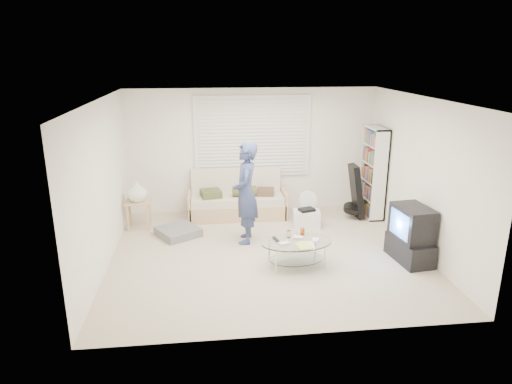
{
  "coord_description": "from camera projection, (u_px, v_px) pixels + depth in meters",
  "views": [
    {
      "loc": [
        -0.96,
        -6.77,
        3.16
      ],
      "look_at": [
        -0.15,
        0.3,
        0.97
      ],
      "focal_mm": 32.0,
      "sensor_mm": 36.0,
      "label": 1
    }
  ],
  "objects": [
    {
      "name": "storage_bin",
      "position": [
        306.0,
        218.0,
        8.62
      ],
      "size": [
        0.54,
        0.42,
        0.35
      ],
      "color": "white",
      "rests_on": "ground"
    },
    {
      "name": "grey_floor_pillow",
      "position": [
        178.0,
        232.0,
        8.19
      ],
      "size": [
        0.9,
        0.9,
        0.15
      ],
      "primitive_type": "cube",
      "rotation": [
        0.0,
        0.0,
        0.56
      ],
      "color": "slate",
      "rests_on": "ground"
    },
    {
      "name": "futon_sofa",
      "position": [
        237.0,
        201.0,
        9.11
      ],
      "size": [
        1.93,
        0.78,
        0.94
      ],
      "color": "tan",
      "rests_on": "ground"
    },
    {
      "name": "window_blinds",
      "position": [
        253.0,
        137.0,
        9.1
      ],
      "size": [
        2.32,
        0.08,
        1.62
      ],
      "color": "silver",
      "rests_on": "ground"
    },
    {
      "name": "bookshelf",
      "position": [
        373.0,
        172.0,
        8.97
      ],
      "size": [
        0.28,
        0.75,
        1.79
      ],
      "color": "white",
      "rests_on": "ground"
    },
    {
      "name": "coffee_table",
      "position": [
        297.0,
        246.0,
        6.95
      ],
      "size": [
        1.16,
        0.8,
        0.53
      ],
      "color": "silver",
      "rests_on": "ground"
    },
    {
      "name": "ground",
      "position": [
        267.0,
        254.0,
        7.46
      ],
      "size": [
        5.0,
        5.0,
        0.0
      ],
      "primitive_type": "plane",
      "color": "tan",
      "rests_on": "ground"
    },
    {
      "name": "side_table",
      "position": [
        137.0,
        193.0,
        8.38
      ],
      "size": [
        0.46,
        0.37,
        0.91
      ],
      "color": "tan",
      "rests_on": "ground"
    },
    {
      "name": "tv_unit",
      "position": [
        411.0,
        235.0,
        7.11
      ],
      "size": [
        0.53,
        0.87,
        0.89
      ],
      "color": "black",
      "rests_on": "ground"
    },
    {
      "name": "guitar_case",
      "position": [
        356.0,
        195.0,
        8.94
      ],
      "size": [
        0.38,
        0.4,
        1.07
      ],
      "color": "black",
      "rests_on": "ground"
    },
    {
      "name": "room_shell",
      "position": [
        264.0,
        150.0,
        7.44
      ],
      "size": [
        5.02,
        4.52,
        2.51
      ],
      "color": "white",
      "rests_on": "ground"
    },
    {
      "name": "floor_fan",
      "position": [
        307.0,
        203.0,
        8.89
      ],
      "size": [
        0.36,
        0.24,
        0.6
      ],
      "color": "white",
      "rests_on": "ground"
    },
    {
      "name": "standing_person",
      "position": [
        246.0,
        193.0,
        7.72
      ],
      "size": [
        0.48,
        0.68,
        1.75
      ],
      "primitive_type": "imported",
      "rotation": [
        0.0,
        0.0,
        -1.68
      ],
      "color": "navy",
      "rests_on": "ground"
    }
  ]
}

